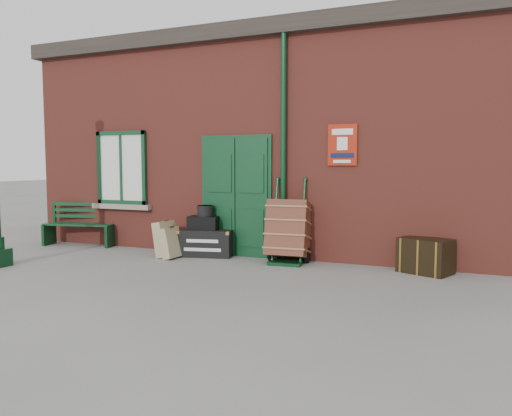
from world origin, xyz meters
The scene contains 10 objects.
ground centered at (0.00, 0.00, 0.00)m, with size 80.00×80.00×0.00m, color gray.
station_building centered at (0.00, 3.49, 2.16)m, with size 10.30×4.30×4.36m.
bench centered at (-3.88, 1.32, 0.47)m, with size 1.57×0.75×0.94m.
houdini_trunk centered at (-0.82, 1.25, 0.25)m, with size 1.00×0.55×0.50m, color black.
strongbox centered at (-0.87, 1.25, 0.63)m, with size 0.55×0.40×0.25m, color black.
hatbox centered at (-0.84, 1.25, 0.85)m, with size 0.30×0.30×0.20m, color black.
suitcase_back centered at (-1.47, 0.86, 0.34)m, with size 0.19×0.47×0.65m, color tan.
suitcase_front centered at (-1.29, 0.76, 0.29)m, with size 0.17×0.42×0.56m, color tan.
porter_trolley centered at (0.82, 1.22, 0.56)m, with size 0.77×0.82×1.46m.
dark_trunk centered at (3.11, 1.25, 0.28)m, with size 0.77×0.50×0.55m, color black.
Camera 1 is at (3.64, -6.97, 1.72)m, focal length 35.00 mm.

